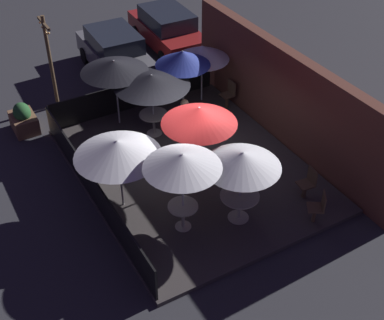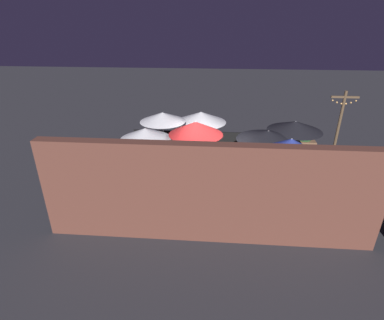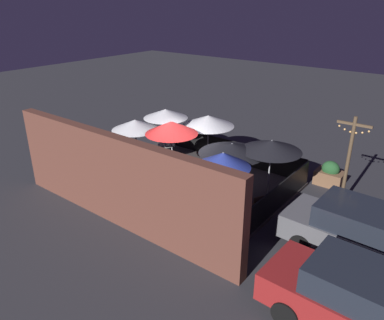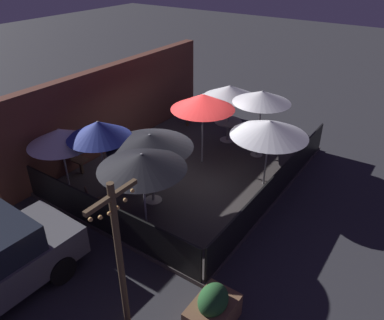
{
  "view_description": "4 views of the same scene",
  "coord_description": "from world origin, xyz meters",
  "px_view_note": "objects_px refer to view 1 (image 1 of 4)",
  "views": [
    {
      "loc": [
        10.51,
        -5.96,
        9.7
      ],
      "look_at": [
        0.78,
        -0.41,
        1.05
      ],
      "focal_mm": 50.0,
      "sensor_mm": 36.0,
      "label": 1
    },
    {
      "loc": [
        -0.12,
        10.24,
        5.83
      ],
      "look_at": [
        0.7,
        0.0,
        0.98
      ],
      "focal_mm": 28.0,
      "sensor_mm": 36.0,
      "label": 2
    },
    {
      "loc": [
        -8.22,
        9.99,
        6.64
      ],
      "look_at": [
        -0.56,
        0.13,
        1.28
      ],
      "focal_mm": 35.0,
      "sensor_mm": 36.0,
      "label": 3
    },
    {
      "loc": [
        -8.54,
        -5.94,
        6.36
      ],
      "look_at": [
        -0.78,
        -0.59,
        0.97
      ],
      "focal_mm": 35.0,
      "sensor_mm": 36.0,
      "label": 4
    }
  ],
  "objects_px": {
    "patio_umbrella_2": "(152,80)",
    "parked_car_0": "(115,52)",
    "patio_umbrella_4": "(202,53)",
    "dining_table_1": "(183,210)",
    "patio_umbrella_6": "(117,148)",
    "patio_umbrella_5": "(199,115)",
    "parked_car_1": "(167,29)",
    "light_post": "(50,57)",
    "patron_0": "(185,119)",
    "patio_umbrella_1": "(182,161)",
    "dining_table_2": "(154,118)",
    "patio_chair_2": "(318,207)",
    "patio_umbrella_0": "(242,160)",
    "patio_chair_3": "(229,94)",
    "patio_chair_0": "(308,182)",
    "planter_box": "(23,119)",
    "dining_table_0": "(239,200)",
    "patio_chair_1": "(155,93)",
    "patio_umbrella_7": "(183,58)",
    "patio_umbrella_3": "(114,66)"
  },
  "relations": [
    {
      "from": "patio_umbrella_0",
      "to": "patio_umbrella_2",
      "type": "height_order",
      "value": "patio_umbrella_0"
    },
    {
      "from": "patio_chair_2",
      "to": "planter_box",
      "type": "xyz_separation_m",
      "value": [
        -7.94,
        -5.25,
        -0.21
      ]
    },
    {
      "from": "patio_umbrella_2",
      "to": "patio_umbrella_6",
      "type": "xyz_separation_m",
      "value": [
        2.55,
        -2.19,
        -0.04
      ]
    },
    {
      "from": "patio_umbrella_1",
      "to": "patio_chair_0",
      "type": "height_order",
      "value": "patio_umbrella_1"
    },
    {
      "from": "patio_umbrella_1",
      "to": "patio_chair_2",
      "type": "height_order",
      "value": "patio_umbrella_1"
    },
    {
      "from": "patio_umbrella_6",
      "to": "patio_umbrella_5",
      "type": "bearing_deg",
      "value": 88.19
    },
    {
      "from": "patio_umbrella_3",
      "to": "patio_chair_1",
      "type": "distance_m",
      "value": 2.15
    },
    {
      "from": "patio_umbrella_4",
      "to": "dining_table_1",
      "type": "height_order",
      "value": "patio_umbrella_4"
    },
    {
      "from": "patio_umbrella_4",
      "to": "planter_box",
      "type": "distance_m",
      "value": 6.09
    },
    {
      "from": "patio_umbrella_6",
      "to": "dining_table_0",
      "type": "distance_m",
      "value": 3.29
    },
    {
      "from": "patio_chair_2",
      "to": "light_post",
      "type": "bearing_deg",
      "value": -32.8
    },
    {
      "from": "patio_umbrella_2",
      "to": "parked_car_0",
      "type": "xyz_separation_m",
      "value": [
        -4.5,
        0.65,
        -1.16
      ]
    },
    {
      "from": "patio_chair_0",
      "to": "planter_box",
      "type": "xyz_separation_m",
      "value": [
        -7.07,
        -5.64,
        -0.2
      ]
    },
    {
      "from": "patio_umbrella_5",
      "to": "patio_chair_3",
      "type": "height_order",
      "value": "patio_umbrella_5"
    },
    {
      "from": "patron_0",
      "to": "patio_umbrella_1",
      "type": "bearing_deg",
      "value": 74.53
    },
    {
      "from": "patio_umbrella_6",
      "to": "dining_table_2",
      "type": "relative_size",
      "value": 2.53
    },
    {
      "from": "dining_table_0",
      "to": "dining_table_1",
      "type": "distance_m",
      "value": 1.45
    },
    {
      "from": "patio_umbrella_1",
      "to": "patio_umbrella_4",
      "type": "distance_m",
      "value": 6.21
    },
    {
      "from": "patio_umbrella_4",
      "to": "dining_table_1",
      "type": "distance_m",
      "value": 6.32
    },
    {
      "from": "patio_umbrella_0",
      "to": "patio_umbrella_2",
      "type": "bearing_deg",
      "value": -177.77
    },
    {
      "from": "patio_umbrella_5",
      "to": "parked_car_0",
      "type": "height_order",
      "value": "patio_umbrella_5"
    },
    {
      "from": "patio_umbrella_4",
      "to": "dining_table_2",
      "type": "bearing_deg",
      "value": -66.14
    },
    {
      "from": "patio_umbrella_6",
      "to": "patio_chair_3",
      "type": "bearing_deg",
      "value": 118.31
    },
    {
      "from": "dining_table_2",
      "to": "patio_chair_1",
      "type": "xyz_separation_m",
      "value": [
        -1.47,
        0.76,
        -0.07
      ]
    },
    {
      "from": "planter_box",
      "to": "light_post",
      "type": "relative_size",
      "value": 0.32
    },
    {
      "from": "patio_umbrella_6",
      "to": "patio_chair_0",
      "type": "distance_m",
      "value": 5.08
    },
    {
      "from": "planter_box",
      "to": "parked_car_1",
      "type": "bearing_deg",
      "value": 113.76
    },
    {
      "from": "planter_box",
      "to": "dining_table_0",
      "type": "bearing_deg",
      "value": 27.78
    },
    {
      "from": "light_post",
      "to": "patio_chair_0",
      "type": "bearing_deg",
      "value": 28.14
    },
    {
      "from": "patio_umbrella_3",
      "to": "parked_car_1",
      "type": "height_order",
      "value": "patio_umbrella_3"
    },
    {
      "from": "patio_umbrella_5",
      "to": "patio_umbrella_1",
      "type": "bearing_deg",
      "value": -41.89
    },
    {
      "from": "light_post",
      "to": "parked_car_0",
      "type": "height_order",
      "value": "light_post"
    },
    {
      "from": "patio_chair_3",
      "to": "patron_0",
      "type": "distance_m",
      "value": 2.12
    },
    {
      "from": "patio_umbrella_2",
      "to": "planter_box",
      "type": "relative_size",
      "value": 2.19
    },
    {
      "from": "patio_umbrella_4",
      "to": "patron_0",
      "type": "xyz_separation_m",
      "value": [
        1.51,
        -1.49,
        -1.23
      ]
    },
    {
      "from": "patio_chair_0",
      "to": "patio_chair_2",
      "type": "relative_size",
      "value": 0.99
    },
    {
      "from": "patio_umbrella_7",
      "to": "parked_car_1",
      "type": "relative_size",
      "value": 0.54
    },
    {
      "from": "patio_umbrella_6",
      "to": "patio_chair_1",
      "type": "xyz_separation_m",
      "value": [
        -4.02,
        2.96,
        -1.34
      ]
    },
    {
      "from": "patio_umbrella_5",
      "to": "patron_0",
      "type": "xyz_separation_m",
      "value": [
        -2.14,
        0.75,
        -1.57
      ]
    },
    {
      "from": "patio_umbrella_0",
      "to": "patio_umbrella_1",
      "type": "xyz_separation_m",
      "value": [
        -0.41,
        -1.39,
        0.22
      ]
    },
    {
      "from": "patio_chair_0",
      "to": "patio_chair_1",
      "type": "bearing_deg",
      "value": -70.74
    },
    {
      "from": "patio_umbrella_0",
      "to": "dining_table_0",
      "type": "height_order",
      "value": "patio_umbrella_0"
    },
    {
      "from": "patio_umbrella_0",
      "to": "patron_0",
      "type": "xyz_separation_m",
      "value": [
        -4.0,
        0.65,
        -1.35
      ]
    },
    {
      "from": "dining_table_2",
      "to": "patio_chair_2",
      "type": "distance_m",
      "value": 5.86
    },
    {
      "from": "patio_umbrella_5",
      "to": "patio_chair_1",
      "type": "height_order",
      "value": "patio_umbrella_5"
    },
    {
      "from": "patio_umbrella_1",
      "to": "parked_car_0",
      "type": "bearing_deg",
      "value": 167.69
    },
    {
      "from": "patio_umbrella_1",
      "to": "light_post",
      "type": "xyz_separation_m",
      "value": [
        -7.34,
        -0.84,
        -0.39
      ]
    },
    {
      "from": "dining_table_0",
      "to": "patio_umbrella_0",
      "type": "bearing_deg",
      "value": -179.55
    },
    {
      "from": "patio_umbrella_3",
      "to": "patio_chair_3",
      "type": "bearing_deg",
      "value": 75.18
    },
    {
      "from": "parked_car_1",
      "to": "light_post",
      "type": "bearing_deg",
      "value": -67.06
    }
  ]
}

